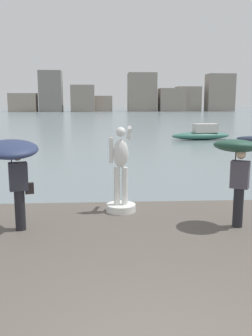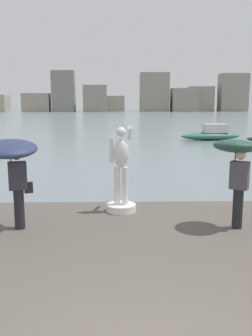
{
  "view_description": "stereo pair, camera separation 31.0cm",
  "coord_description": "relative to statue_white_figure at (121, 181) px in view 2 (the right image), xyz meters",
  "views": [
    {
      "loc": [
        -0.52,
        -3.3,
        3.13
      ],
      "look_at": [
        0.0,
        5.47,
        1.55
      ],
      "focal_mm": 39.22,
      "sensor_mm": 36.0,
      "label": 1
    },
    {
      "loc": [
        -0.21,
        -3.32,
        3.13
      ],
      "look_at": [
        0.0,
        5.47,
        1.55
      ],
      "focal_mm": 39.22,
      "sensor_mm": 36.0,
      "label": 2
    }
  ],
  "objects": [
    {
      "name": "onlooker_left",
      "position": [
        -2.33,
        -1.25,
        0.78
      ],
      "size": [
        1.44,
        1.46,
        2.01
      ],
      "color": "black",
      "rests_on": "pier"
    },
    {
      "name": "ground_plane",
      "position": [
        0.12,
        34.32,
        -1.19
      ],
      "size": [
        400.0,
        400.0,
        0.0
      ],
      "primitive_type": "plane",
      "color": "slate"
    },
    {
      "name": "distant_skyline",
      "position": [
        7.55,
        121.5,
        3.96
      ],
      "size": [
        91.53,
        10.33,
        13.63
      ],
      "color": "#A89989",
      "rests_on": "ground"
    },
    {
      "name": "onlooker_right",
      "position": [
        2.48,
        -1.26,
        0.75
      ],
      "size": [
        1.33,
        1.34,
        1.99
      ],
      "color": "black",
      "rests_on": "pier"
    },
    {
      "name": "statue_white_figure",
      "position": [
        0.0,
        0.0,
        0.0
      ],
      "size": [
        0.75,
        0.94,
        2.17
      ],
      "color": "white",
      "rests_on": "pier"
    },
    {
      "name": "boat_far",
      "position": [
        7.86,
        21.69,
        -0.71
      ],
      "size": [
        5.2,
        1.88,
        1.34
      ],
      "color": "#336B5B",
      "rests_on": "ground"
    },
    {
      "name": "pier",
      "position": [
        0.12,
        -3.9,
        -0.99
      ],
      "size": [
        7.38,
        9.55,
        0.4
      ],
      "primitive_type": "cube",
      "color": "#564F47",
      "rests_on": "ground"
    }
  ]
}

